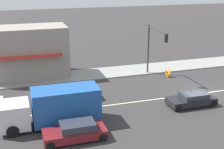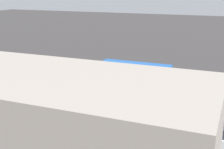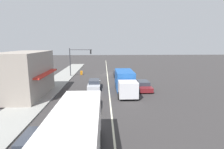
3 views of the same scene
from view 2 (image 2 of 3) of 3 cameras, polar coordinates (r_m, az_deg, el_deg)
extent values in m
plane|color=#333030|center=(19.81, 13.88, -9.06)|extent=(160.00, 160.00, 0.00)
cube|color=red|center=(12.14, -2.32, -9.77)|extent=(0.70, 7.11, 0.20)
cube|color=silver|center=(21.47, 13.56, -3.57)|extent=(2.28, 2.20, 1.90)
cube|color=#1E519E|center=(22.22, 3.79, -1.55)|extent=(2.40, 5.10, 2.60)
cylinder|color=black|center=(22.71, 14.39, -4.63)|extent=(0.28, 0.90, 0.90)
cylinder|color=black|center=(20.70, 13.47, -6.57)|extent=(0.28, 0.90, 0.90)
cylinder|color=black|center=(23.93, 1.75, -3.07)|extent=(0.28, 0.90, 0.90)
cylinder|color=black|center=(22.04, -0.26, -4.73)|extent=(0.28, 0.90, 0.90)
cube|color=#B7BABF|center=(19.36, -4.89, -7.73)|extent=(1.80, 4.39, 0.56)
cube|color=#2D333D|center=(19.25, -5.51, -6.15)|extent=(1.53, 2.41, 0.52)
cylinder|color=black|center=(19.40, 0.87, -8.02)|extent=(0.22, 0.67, 0.67)
cylinder|color=black|center=(18.06, -1.05, -9.90)|extent=(0.22, 0.67, 0.67)
cylinder|color=black|center=(20.86, -8.18, -6.45)|extent=(0.22, 0.67, 0.67)
cylinder|color=black|center=(19.61, -10.58, -8.04)|extent=(0.22, 0.67, 0.67)
cube|color=black|center=(27.99, -18.27, -1.08)|extent=(1.90, 4.23, 0.55)
cube|color=#2D333D|center=(28.00, -18.68, -0.06)|extent=(1.61, 2.33, 0.43)
cylinder|color=black|center=(27.61, -14.42, -1.29)|extent=(0.22, 0.63, 0.63)
cylinder|color=black|center=(26.35, -16.61, -2.28)|extent=(0.22, 0.63, 0.63)
cylinder|color=black|center=(29.74, -19.69, -0.52)|extent=(0.22, 0.63, 0.63)
cylinder|color=black|center=(18.30, 15.59, -10.24)|extent=(0.22, 0.63, 0.63)
cylinder|color=black|center=(16.95, 14.90, -12.37)|extent=(0.22, 0.63, 0.63)
cube|color=maroon|center=(25.12, 5.62, -2.17)|extent=(1.80, 4.41, 0.60)
cube|color=#2D333D|center=(25.02, 5.17, -0.89)|extent=(1.53, 2.43, 0.53)
cylinder|color=black|center=(25.48, 10.03, -2.47)|extent=(0.22, 0.61, 0.61)
cylinder|color=black|center=(24.00, 9.17, -3.58)|extent=(0.22, 0.61, 0.61)
cylinder|color=black|center=(26.44, 2.39, -1.57)|extent=(0.22, 0.61, 0.61)
cylinder|color=black|center=(25.01, 1.11, -2.57)|extent=(0.22, 0.61, 0.61)
camera|label=1|loc=(42.53, 19.01, 19.02)|focal=50.00mm
camera|label=3|loc=(24.61, 68.00, 2.67)|focal=28.00mm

